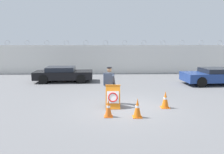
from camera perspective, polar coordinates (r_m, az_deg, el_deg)
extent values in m
plane|color=slate|center=(10.46, 3.14, -7.80)|extent=(90.00, 90.00, 0.00)
cube|color=silver|center=(21.20, 0.76, 4.63)|extent=(36.00, 0.30, 2.75)
torus|color=gray|center=(23.10, -25.66, 8.07)|extent=(0.47, 0.03, 0.47)
torus|color=gray|center=(22.42, -21.29, 8.34)|extent=(0.47, 0.03, 0.47)
torus|color=gray|center=(21.86, -16.67, 8.57)|extent=(0.47, 0.03, 0.47)
torus|color=gray|center=(21.46, -11.83, 8.76)|extent=(0.47, 0.03, 0.47)
torus|color=gray|center=(21.21, -6.84, 8.88)|extent=(0.47, 0.03, 0.47)
torus|color=gray|center=(21.12, -1.77, 8.94)|extent=(0.47, 0.03, 0.47)
torus|color=gray|center=(21.19, 3.31, 8.93)|extent=(0.47, 0.03, 0.47)
torus|color=gray|center=(21.42, 8.31, 8.85)|extent=(0.47, 0.03, 0.47)
torus|color=gray|center=(21.81, 13.17, 8.71)|extent=(0.47, 0.03, 0.47)
torus|color=gray|center=(22.35, 17.82, 8.52)|extent=(0.47, 0.03, 0.47)
torus|color=gray|center=(23.02, 22.22, 8.29)|extent=(0.47, 0.03, 0.47)
torus|color=gray|center=(23.82, 26.35, 8.03)|extent=(0.47, 0.03, 0.47)
cube|color=orange|center=(10.12, 0.24, -5.36)|extent=(0.68, 0.47, 1.04)
cube|color=orange|center=(10.52, 0.23, -4.79)|extent=(0.68, 0.47, 1.04)
cube|color=orange|center=(10.20, 0.24, -2.17)|extent=(0.71, 0.08, 0.05)
cube|color=white|center=(10.07, 0.24, -5.30)|extent=(0.57, 0.24, 0.53)
torus|color=red|center=(10.06, 0.24, -5.32)|extent=(0.45, 0.23, 0.44)
cylinder|color=#514C42|center=(11.00, -1.13, -4.61)|extent=(0.15, 0.15, 0.86)
cylinder|color=#514C42|center=(10.95, -0.23, -4.68)|extent=(0.15, 0.15, 0.86)
cube|color=#384256|center=(10.82, -0.69, -0.71)|extent=(0.50, 0.36, 0.66)
sphere|color=#936B4C|center=(10.74, -0.69, 1.86)|extent=(0.23, 0.23, 0.23)
cylinder|color=#384256|center=(10.91, -2.05, -0.57)|extent=(0.09, 0.09, 0.63)
cylinder|color=#384256|center=(10.64, 0.54, -0.95)|extent=(0.20, 0.36, 0.61)
cylinder|color=black|center=(10.73, -0.69, 2.48)|extent=(0.25, 0.25, 0.05)
cube|color=orange|center=(9.13, 6.61, -10.31)|extent=(0.37, 0.37, 0.03)
cone|color=orange|center=(9.01, 6.66, -7.93)|extent=(0.32, 0.32, 0.76)
cylinder|color=white|center=(8.99, 6.66, -7.70)|extent=(0.16, 0.16, 0.11)
cube|color=orange|center=(10.60, 13.68, -7.73)|extent=(0.39, 0.39, 0.03)
cone|color=orange|center=(10.50, 13.76, -5.66)|extent=(0.33, 0.33, 0.76)
cylinder|color=white|center=(10.49, 13.77, -5.46)|extent=(0.17, 0.17, 0.11)
cube|color=orange|center=(9.14, -0.94, -10.23)|extent=(0.35, 0.35, 0.03)
cone|color=orange|center=(9.02, -0.95, -7.98)|extent=(0.29, 0.29, 0.72)
cylinder|color=white|center=(9.01, -0.95, -7.76)|extent=(0.15, 0.15, 0.10)
cylinder|color=black|center=(18.00, -7.77, 0.39)|extent=(0.68, 0.23, 0.67)
cylinder|color=black|center=(16.32, -8.13, -0.51)|extent=(0.68, 0.23, 0.67)
cylinder|color=black|center=(18.37, -16.29, 0.29)|extent=(0.68, 0.23, 0.67)
cylinder|color=black|center=(16.74, -17.49, -0.61)|extent=(0.68, 0.23, 0.67)
cube|color=black|center=(17.27, -12.47, 0.55)|extent=(4.48, 2.01, 0.59)
cube|color=black|center=(17.25, -13.25, 2.05)|extent=(2.19, 1.72, 0.33)
cylinder|color=black|center=(16.00, 22.37, -1.24)|extent=(0.72, 0.25, 0.71)
cylinder|color=black|center=(17.60, 19.67, -0.19)|extent=(0.72, 0.25, 0.71)
cylinder|color=black|center=(18.90, 27.16, -0.06)|extent=(0.72, 0.25, 0.71)
cube|color=navy|center=(17.41, 25.01, 0.05)|extent=(4.49, 2.20, 0.61)
cube|color=black|center=(17.46, 25.73, 1.58)|extent=(2.21, 1.86, 0.32)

